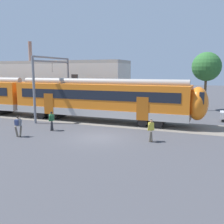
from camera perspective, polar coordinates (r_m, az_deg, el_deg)
name	(u,v)px	position (r m, az deg, el deg)	size (l,w,h in m)	color
ground_plane	(98,138)	(20.34, -2.99, -5.57)	(160.00, 160.00, 0.00)	#424247
track_bed	(13,115)	(32.83, -20.68, -0.53)	(80.00, 4.40, 0.01)	slate
commuter_train	(30,96)	(30.94, -17.49, 3.28)	(38.05, 3.07, 4.73)	#B2ADA8
pedestrian_grey	(18,124)	(21.61, -19.79, -2.54)	(0.54, 0.66, 1.67)	#6B6051
pedestrian_green	(52,119)	(23.01, -13.00, -1.56)	(0.55, 0.67, 1.67)	#28282D
pedestrian_yellow	(151,128)	(19.13, 8.46, -3.54)	(0.51, 0.71, 1.67)	#6B6051
catenary_gantry	(53,78)	(28.96, -12.81, 7.20)	(0.24, 6.64, 6.53)	gray
background_building	(63,85)	(36.90, -10.53, 5.89)	(17.80, 5.00, 9.20)	beige
street_tree_right	(206,67)	(35.60, 19.88, 9.23)	(3.65, 3.65, 7.44)	brown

